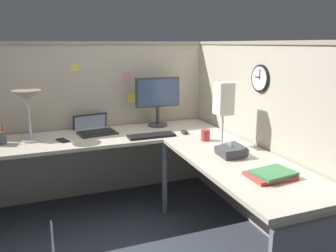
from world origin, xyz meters
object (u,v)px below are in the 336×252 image
(pen_cup, at_px, (1,138))
(keyboard, at_px, (151,136))
(office_phone, at_px, (231,151))
(wall_clock, at_px, (261,78))
(book_stack, at_px, (271,174))
(monitor, at_px, (158,98))
(desk_lamp_dome, at_px, (27,100))
(desk_lamp_paper, at_px, (224,100))
(laptop, at_px, (94,129))
(coffee_mug, at_px, (206,135))
(computer_mouse, at_px, (184,132))
(cell_phone, at_px, (63,140))

(pen_cup, bearing_deg, keyboard, -10.88)
(keyboard, bearing_deg, pen_cup, 168.74)
(office_phone, distance_m, wall_clock, 0.65)
(book_stack, height_order, wall_clock, wall_clock)
(pen_cup, height_order, office_phone, pen_cup)
(monitor, height_order, desk_lamp_dome, monitor)
(keyboard, xyz_separation_m, desk_lamp_paper, (0.46, -0.47, 0.37))
(laptop, xyz_separation_m, desk_lamp_paper, (0.92, -0.86, 0.36))
(office_phone, bearing_deg, pen_cup, 149.70)
(keyboard, bearing_deg, laptop, 139.76)
(pen_cup, distance_m, coffee_mug, 1.74)
(desk_lamp_paper, bearing_deg, computer_mouse, 106.02)
(desk_lamp_dome, distance_m, wall_clock, 1.95)
(laptop, bearing_deg, keyboard, -39.86)
(cell_phone, xyz_separation_m, coffee_mug, (1.18, -0.43, 0.04))
(pen_cup, relative_size, cell_phone, 1.25)
(cell_phone, bearing_deg, computer_mouse, -28.42)
(monitor, xyz_separation_m, laptop, (-0.65, 0.01, -0.27))
(book_stack, bearing_deg, wall_clock, 62.22)
(monitor, bearing_deg, desk_lamp_dome, -174.08)
(laptop, xyz_separation_m, computer_mouse, (0.79, -0.39, -0.01))
(laptop, relative_size, keyboard, 1.00)
(computer_mouse, distance_m, desk_lamp_dome, 1.42)
(desk_lamp_paper, relative_size, wall_clock, 2.41)
(keyboard, height_order, wall_clock, wall_clock)
(desk_lamp_dome, relative_size, wall_clock, 2.02)
(monitor, distance_m, keyboard, 0.51)
(laptop, height_order, book_stack, laptop)
(monitor, distance_m, office_phone, 1.15)
(keyboard, relative_size, desk_lamp_paper, 0.81)
(monitor, distance_m, desk_lamp_paper, 0.90)
(keyboard, bearing_deg, office_phone, -61.62)
(wall_clock, bearing_deg, book_stack, -117.78)
(cell_phone, xyz_separation_m, wall_clock, (1.52, -0.70, 0.55))
(keyboard, relative_size, book_stack, 1.45)
(wall_clock, bearing_deg, laptop, 142.28)
(book_stack, xyz_separation_m, coffee_mug, (-0.01, 0.90, 0.03))
(desk_lamp_dome, bearing_deg, keyboard, -13.83)
(keyboard, bearing_deg, computer_mouse, -1.28)
(computer_mouse, bearing_deg, coffee_mug, -73.64)
(keyboard, bearing_deg, wall_clock, -36.72)
(pen_cup, bearing_deg, coffee_mug, -17.43)
(monitor, xyz_separation_m, coffee_mug, (0.21, -0.66, -0.25))
(monitor, relative_size, laptop, 1.16)
(computer_mouse, bearing_deg, pen_cup, 171.14)
(pen_cup, relative_size, desk_lamp_paper, 0.34)
(computer_mouse, relative_size, cell_phone, 0.72)
(pen_cup, distance_m, office_phone, 1.92)
(monitor, distance_m, desk_lamp_dome, 1.22)
(cell_phone, distance_m, desk_lamp_paper, 1.43)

